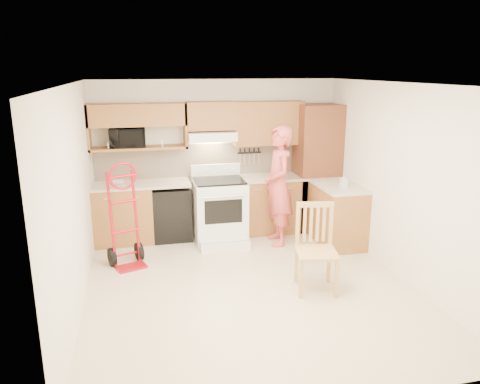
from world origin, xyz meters
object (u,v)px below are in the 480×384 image
object	(u,v)px
microwave	(127,137)
range	(220,206)
person	(278,186)
hand_truck	(126,220)
dining_chair	(317,249)

from	to	relation	value
microwave	range	bearing A→B (deg)	-18.70
range	person	xyz separation A→B (m)	(0.86, -0.27, 0.34)
hand_truck	dining_chair	world-z (taller)	hand_truck
range	dining_chair	distance (m)	2.09
microwave	hand_truck	xyz separation A→B (m)	(-0.07, -1.11, -0.98)
microwave	hand_truck	bearing A→B (deg)	-93.34
range	microwave	bearing A→B (deg)	160.89
range	dining_chair	xyz separation A→B (m)	(0.84, -1.91, -0.05)
hand_truck	dining_chair	bearing A→B (deg)	-48.25
microwave	hand_truck	distance (m)	1.48
hand_truck	range	bearing A→B (deg)	5.28
dining_chair	hand_truck	bearing A→B (deg)	161.80
range	hand_truck	bearing A→B (deg)	-155.75
person	microwave	bearing A→B (deg)	-106.39
range	hand_truck	distance (m)	1.56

